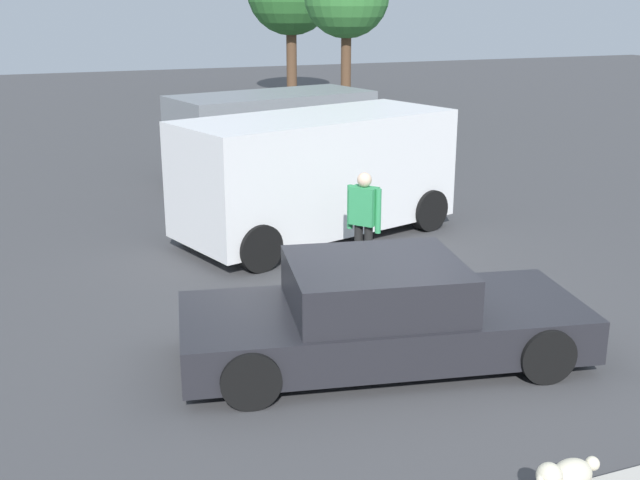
{
  "coord_description": "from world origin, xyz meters",
  "views": [
    {
      "loc": [
        -4.08,
        -7.84,
        4.08
      ],
      "look_at": [
        -0.28,
        1.79,
        0.9
      ],
      "focal_mm": 44.34,
      "sensor_mm": 36.0,
      "label": 1
    }
  ],
  "objects_px": {
    "van_white": "(316,172)",
    "pedestrian": "(364,215)",
    "dog": "(567,476)",
    "suv_dark": "(272,134)",
    "sedan_foreground": "(381,315)"
  },
  "relations": [
    {
      "from": "van_white",
      "to": "pedestrian",
      "type": "bearing_deg",
      "value": 71.73
    },
    {
      "from": "suv_dark",
      "to": "pedestrian",
      "type": "xyz_separation_m",
      "value": [
        -0.76,
        -6.75,
        -0.15
      ]
    },
    {
      "from": "dog",
      "to": "suv_dark",
      "type": "relative_size",
      "value": 0.14
    },
    {
      "from": "van_white",
      "to": "pedestrian",
      "type": "relative_size",
      "value": 3.28
    },
    {
      "from": "dog",
      "to": "van_white",
      "type": "bearing_deg",
      "value": -103.0
    },
    {
      "from": "suv_dark",
      "to": "pedestrian",
      "type": "relative_size",
      "value": 3.04
    },
    {
      "from": "sedan_foreground",
      "to": "suv_dark",
      "type": "bearing_deg",
      "value": 90.51
    },
    {
      "from": "dog",
      "to": "pedestrian",
      "type": "distance_m",
      "value": 5.97
    },
    {
      "from": "pedestrian",
      "to": "sedan_foreground",
      "type": "bearing_deg",
      "value": 32.6
    },
    {
      "from": "van_white",
      "to": "pedestrian",
      "type": "xyz_separation_m",
      "value": [
        -0.08,
        -2.18,
        -0.22
      ]
    },
    {
      "from": "dog",
      "to": "van_white",
      "type": "xyz_separation_m",
      "value": [
        0.9,
        8.05,
        0.89
      ]
    },
    {
      "from": "dog",
      "to": "van_white",
      "type": "distance_m",
      "value": 8.15
    },
    {
      "from": "dog",
      "to": "pedestrian",
      "type": "xyz_separation_m",
      "value": [
        0.82,
        5.87,
        0.67
      ]
    },
    {
      "from": "van_white",
      "to": "suv_dark",
      "type": "distance_m",
      "value": 4.62
    },
    {
      "from": "dog",
      "to": "van_white",
      "type": "relative_size",
      "value": 0.13
    }
  ]
}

